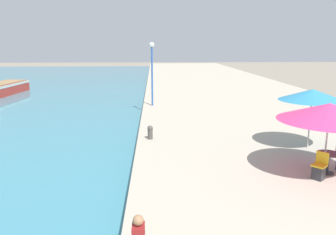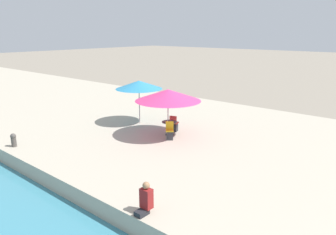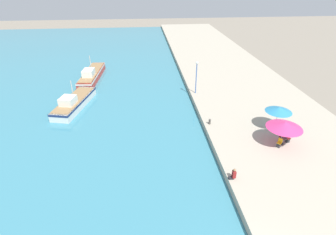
% 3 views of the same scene
% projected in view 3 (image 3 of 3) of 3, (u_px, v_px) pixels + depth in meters
% --- Properties ---
extents(water_basin, '(56.00, 90.00, 0.04)m').
position_uv_depth(water_basin, '(17.00, 77.00, 44.62)').
color(water_basin, teal).
rests_on(water_basin, ground_plane).
extents(quay_promenade, '(16.00, 90.00, 0.72)m').
position_uv_depth(quay_promenade, '(223.00, 69.00, 47.57)').
color(quay_promenade, '#B2A893').
rests_on(quay_promenade, ground_plane).
extents(fishing_boat_near, '(4.41, 9.16, 3.66)m').
position_uv_depth(fishing_boat_near, '(74.00, 102.00, 34.28)').
color(fishing_boat_near, silver).
rests_on(fishing_boat_near, water_basin).
extents(fishing_boat_mid, '(3.18, 10.95, 3.91)m').
position_uv_depth(fishing_boat_mid, '(92.00, 75.00, 43.42)').
color(fishing_boat_mid, red).
rests_on(fishing_boat_mid, water_basin).
extents(cafe_umbrella_pink, '(3.40, 3.40, 2.49)m').
position_uv_depth(cafe_umbrella_pink, '(285.00, 125.00, 24.93)').
color(cafe_umbrella_pink, '#B7B7B7').
rests_on(cafe_umbrella_pink, quay_promenade).
extents(cafe_umbrella_white, '(2.75, 2.75, 2.56)m').
position_uv_depth(cafe_umbrella_white, '(279.00, 110.00, 27.48)').
color(cafe_umbrella_white, '#B7B7B7').
rests_on(cafe_umbrella_white, quay_promenade).
extents(cafe_table, '(0.80, 0.80, 0.74)m').
position_uv_depth(cafe_table, '(282.00, 139.00, 25.77)').
color(cafe_table, '#333338').
rests_on(cafe_table, quay_promenade).
extents(cafe_chair_left, '(0.54, 0.52, 0.91)m').
position_uv_depth(cafe_chair_left, '(287.00, 139.00, 26.14)').
color(cafe_chair_left, '#2D2D33').
rests_on(cafe_chair_left, quay_promenade).
extents(cafe_chair_right, '(0.59, 0.58, 0.91)m').
position_uv_depth(cafe_chair_right, '(279.00, 144.00, 25.42)').
color(cafe_chair_right, '#2D2D33').
rests_on(cafe_chair_right, quay_promenade).
extents(person_at_quay, '(0.55, 0.36, 1.01)m').
position_uv_depth(person_at_quay, '(233.00, 174.00, 21.42)').
color(person_at_quay, '#232328').
rests_on(person_at_quay, quay_promenade).
extents(mooring_bollard, '(0.26, 0.26, 0.65)m').
position_uv_depth(mooring_bollard, '(210.00, 121.00, 29.27)').
color(mooring_bollard, '#4C4742').
rests_on(mooring_bollard, quay_promenade).
extents(lamppost, '(0.36, 0.36, 4.56)m').
position_uv_depth(lamppost, '(197.00, 72.00, 35.57)').
color(lamppost, '#28519E').
rests_on(lamppost, quay_promenade).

